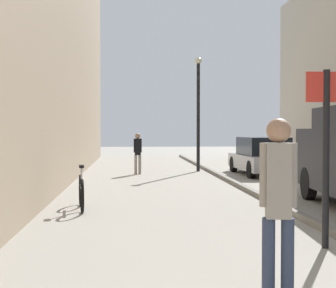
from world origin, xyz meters
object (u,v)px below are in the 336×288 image
at_px(lamp_post, 198,106).
at_px(bicycle_leaning, 81,192).
at_px(pedestrian_mid_block, 278,198).
at_px(pedestrian_main_foreground, 138,151).
at_px(parked_car, 263,156).
at_px(street_sign_post, 326,142).

distance_m(lamp_post, bicycle_leaning, 11.08).
height_order(pedestrian_mid_block, bicycle_leaning, pedestrian_mid_block).
relative_size(pedestrian_main_foreground, lamp_post, 0.34).
height_order(parked_car, lamp_post, lamp_post).
xyz_separation_m(pedestrian_main_foreground, street_sign_post, (2.53, -12.80, 0.62)).
bearing_deg(bicycle_leaning, lamp_post, 61.68).
relative_size(parked_car, street_sign_post, 1.63).
bearing_deg(pedestrian_mid_block, street_sign_post, 69.28).
bearing_deg(street_sign_post, pedestrian_mid_block, 62.12).
xyz_separation_m(street_sign_post, bicycle_leaning, (-3.90, 3.94, -1.16)).
bearing_deg(street_sign_post, lamp_post, -87.29).
bearing_deg(pedestrian_mid_block, bicycle_leaning, 121.52).
relative_size(pedestrian_mid_block, parked_car, 0.43).
xyz_separation_m(pedestrian_mid_block, bicycle_leaning, (-2.49, 6.30, -0.68)).
distance_m(parked_car, lamp_post, 3.53).
bearing_deg(lamp_post, parked_car, -38.80).
xyz_separation_m(parked_car, bicycle_leaning, (-6.17, -8.28, -0.33)).
xyz_separation_m(pedestrian_mid_block, parked_car, (3.68, 14.59, -0.35)).
height_order(parked_car, bicycle_leaning, parked_car).
bearing_deg(pedestrian_mid_block, lamp_post, 95.00).
height_order(pedestrian_main_foreground, bicycle_leaning, pedestrian_main_foreground).
bearing_deg(parked_car, pedestrian_mid_block, -105.27).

